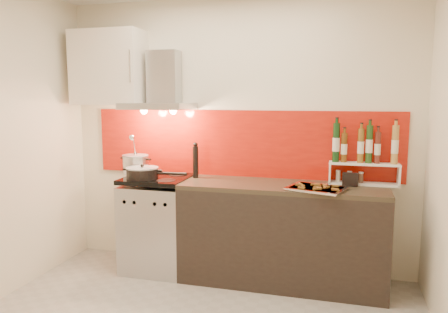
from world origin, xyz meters
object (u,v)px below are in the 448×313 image
(counter, at_px, (282,233))
(pepper_mill, at_px, (196,161))
(saute_pan, at_px, (143,173))
(baking_tray, at_px, (317,188))
(stock_pot, at_px, (136,164))
(range_stove, at_px, (158,224))

(counter, bearing_deg, pepper_mill, 173.25)
(saute_pan, distance_m, baking_tray, 1.60)
(counter, height_order, stock_pot, stock_pot)
(stock_pot, height_order, baking_tray, stock_pot)
(counter, distance_m, stock_pot, 1.58)
(range_stove, height_order, baking_tray, baking_tray)
(range_stove, xyz_separation_m, pepper_mill, (0.35, 0.11, 0.62))
(baking_tray, bearing_deg, range_stove, 174.02)
(saute_pan, xyz_separation_m, pepper_mill, (0.44, 0.22, 0.10))
(stock_pot, relative_size, pepper_mill, 0.76)
(stock_pot, distance_m, saute_pan, 0.29)
(range_stove, relative_size, stock_pot, 3.54)
(range_stove, distance_m, saute_pan, 0.54)
(stock_pot, relative_size, saute_pan, 0.44)
(counter, distance_m, saute_pan, 1.40)
(saute_pan, bearing_deg, pepper_mill, 25.99)
(saute_pan, bearing_deg, range_stove, 49.63)
(range_stove, height_order, stock_pot, stock_pot)
(range_stove, xyz_separation_m, saute_pan, (-0.09, -0.11, 0.52))
(range_stove, distance_m, stock_pot, 0.64)
(stock_pot, distance_m, baking_tray, 1.80)
(counter, xyz_separation_m, baking_tray, (0.30, -0.16, 0.47))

